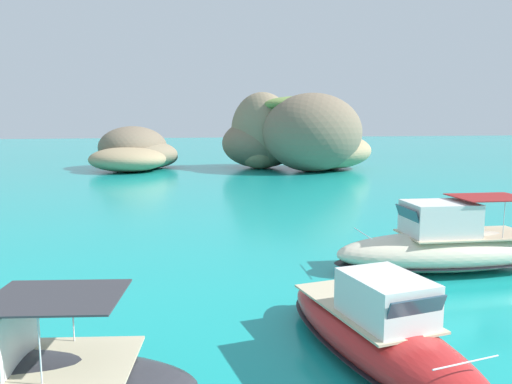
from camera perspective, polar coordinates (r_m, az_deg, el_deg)
islet_large at (r=65.02m, az=4.73°, el=6.44°), size 24.09×20.17×10.26m
islet_small at (r=67.39m, az=-13.89°, el=4.52°), size 14.54×16.34×5.74m
motorboat_red at (r=13.56m, az=13.91°, el=-15.60°), size 3.47×8.38×2.40m
motorboat_cream at (r=22.15m, az=21.58°, el=-6.06°), size 10.21×3.93×3.12m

